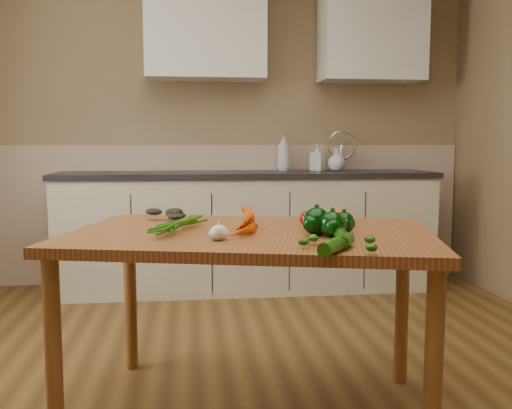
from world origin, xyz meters
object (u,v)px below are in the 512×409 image
at_px(soap_bottle_b, 318,157).
at_px(tomato_b, 337,217).
at_px(garlic_bulb, 219,232).
at_px(soap_bottle_a, 284,152).
at_px(tomato_a, 308,219).
at_px(zucchini_b, 337,244).
at_px(carrot_bunch, 225,223).
at_px(pepper_c, 332,224).
at_px(soap_bottle_c, 337,160).
at_px(zucchini_a, 341,239).
at_px(pepper_b, 344,223).
at_px(leafy_greens, 165,210).
at_px(pepper_a, 316,222).
at_px(tomato_c, 345,221).
at_px(table, 251,252).

xyz_separation_m(soap_bottle_b, tomato_b, (-0.38, -2.07, -0.21)).
bearing_deg(garlic_bulb, soap_bottle_a, 75.13).
xyz_separation_m(soap_bottle_b, tomato_a, (-0.52, -2.10, -0.21)).
bearing_deg(soap_bottle_a, zucchini_b, -78.00).
distance_m(soap_bottle_a, garlic_bulb, 2.52).
height_order(soap_bottle_a, tomato_a, soap_bottle_a).
distance_m(carrot_bunch, pepper_c, 0.43).
relative_size(soap_bottle_a, soap_bottle_c, 1.66).
bearing_deg(tomato_b, zucchini_a, -103.16).
height_order(carrot_bunch, zucchini_b, carrot_bunch).
bearing_deg(pepper_b, leafy_greens, 149.02).
xyz_separation_m(soap_bottle_b, pepper_a, (-0.53, -2.33, -0.19)).
bearing_deg(soap_bottle_b, zucchini_b, 114.20).
xyz_separation_m(garlic_bulb, pepper_a, (0.38, 0.07, 0.02)).
bearing_deg(pepper_c, garlic_bulb, -177.17).
relative_size(garlic_bulb, tomato_b, 0.90).
bearing_deg(garlic_bulb, zucchini_b, -35.65).
height_order(pepper_b, zucchini_b, pepper_b).
bearing_deg(tomato_c, carrot_bunch, -177.36).
bearing_deg(soap_bottle_a, pepper_c, -77.30).
height_order(garlic_bulb, tomato_a, tomato_a).
relative_size(garlic_bulb, pepper_a, 0.64).
xyz_separation_m(table, pepper_b, (0.35, -0.10, 0.13)).
bearing_deg(tomato_b, leafy_greens, 164.98).
bearing_deg(tomato_c, zucchini_a, -107.55).
bearing_deg(pepper_b, table, 163.75).
distance_m(soap_bottle_a, soap_bottle_c, 0.42).
bearing_deg(soap_bottle_a, zucchini_a, -77.25).
height_order(soap_bottle_c, zucchini_b, soap_bottle_c).
bearing_deg(pepper_a, soap_bottle_a, 83.55).
xyz_separation_m(leafy_greens, tomato_a, (0.61, -0.23, -0.02)).
distance_m(soap_bottle_c, zucchini_a, 2.57).
height_order(tomato_a, tomato_b, same).
relative_size(soap_bottle_c, leafy_greens, 0.86).
height_order(pepper_c, zucchini_a, pepper_c).
bearing_deg(pepper_c, pepper_b, 49.34).
xyz_separation_m(garlic_bulb, pepper_b, (0.49, 0.10, 0.01)).
height_order(garlic_bulb, pepper_b, pepper_b).
bearing_deg(carrot_bunch, tomato_c, 16.51).
distance_m(pepper_b, zucchini_a, 0.27).
bearing_deg(soap_bottle_a, pepper_a, -78.61).
xyz_separation_m(pepper_a, pepper_b, (0.12, 0.03, -0.01)).
bearing_deg(carrot_bunch, pepper_a, -6.38).
bearing_deg(zucchini_b, soap_bottle_c, 75.31).
distance_m(pepper_c, zucchini_b, 0.29).
distance_m(soap_bottle_c, pepper_a, 2.36).
xyz_separation_m(soap_bottle_a, leafy_greens, (-0.86, -1.90, -0.23)).
bearing_deg(leafy_greens, tomato_a, -20.26).
bearing_deg(garlic_bulb, soap_bottle_b, 69.20).
bearing_deg(tomato_a, pepper_c, -83.21).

